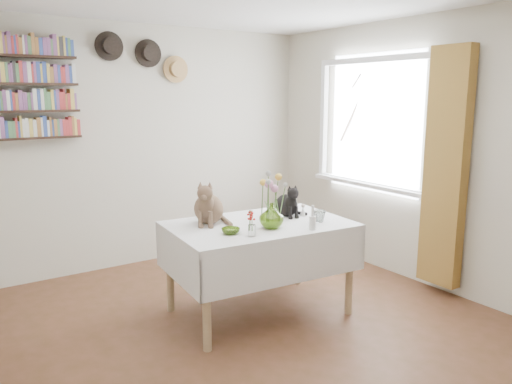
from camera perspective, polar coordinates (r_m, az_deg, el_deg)
room at (r=3.38m, az=0.39°, el=1.97°), size 4.08×4.58×2.58m
window at (r=5.26m, az=13.21°, el=6.52°), size 0.12×1.52×1.32m
curtain at (r=4.67m, az=20.86°, el=2.51°), size 0.12×0.38×2.10m
dining_table at (r=4.08m, az=0.37°, el=-6.15°), size 1.51×1.05×0.77m
tabby_cat at (r=4.01m, az=-5.45°, el=-1.02°), size 0.39×0.40×0.37m
black_cat at (r=4.25m, az=3.51°, el=-0.85°), size 0.22×0.27×0.29m
flower_vase at (r=3.86m, az=1.79°, el=-2.73°), size 0.19×0.19×0.20m
green_bowl at (r=3.73m, az=-2.91°, el=-4.47°), size 0.17×0.17×0.04m
drinking_glass at (r=4.09m, az=7.25°, el=-2.78°), size 0.11×0.11×0.09m
candlestick at (r=3.85m, az=6.47°, el=-3.38°), size 0.05×0.05×0.19m
berry_jar at (r=3.64m, az=-0.48°, el=-3.62°), size 0.05×0.05×0.22m
porcelain_figurine at (r=4.28m, az=5.39°, el=-2.14°), size 0.05×0.05×0.10m
flower_bouquet at (r=3.82m, az=1.73°, el=0.81°), size 0.17×0.13×0.39m
bookshelf_unit at (r=4.97m, az=-25.49°, el=10.66°), size 1.00×0.16×0.91m
wall_hats at (r=5.35m, az=-12.45°, el=14.89°), size 0.98×0.09×0.48m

